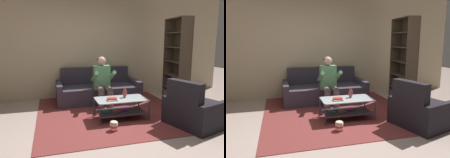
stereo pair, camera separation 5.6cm
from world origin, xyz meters
The scene contains 11 objects.
ground centered at (0.00, 0.00, 0.00)m, with size 16.80×16.80×0.00m, color #B59D92.
back_partition centered at (0.00, 2.46, 1.45)m, with size 8.40×0.12×2.90m, color #BFAE8C.
couch centered at (0.15, 1.90, 0.28)m, with size 2.10×0.96×0.85m.
person_seated_center centered at (0.15, 1.33, 0.64)m, with size 0.50×0.58×1.19m.
coffee_table centered at (0.31, 0.45, 0.28)m, with size 1.02×0.55×0.42m.
area_rug centered at (0.23, 1.04, 0.01)m, with size 3.12×3.40×0.01m.
vase centered at (0.42, 0.51, 0.51)m, with size 0.09×0.09×0.20m.
book_stack centered at (0.11, 0.36, 0.45)m, with size 0.20×0.16×0.06m.
bookshelf centered at (2.05, 1.21, 0.93)m, with size 0.40×0.97×2.10m.
armchair centered at (1.54, -0.25, 0.28)m, with size 1.14×1.14×0.87m.
popcorn_tub centered at (0.01, -0.10, 0.09)m, with size 0.14×0.14×0.18m.
Camera 2 is at (-0.96, -3.58, 1.58)m, focal length 35.00 mm.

